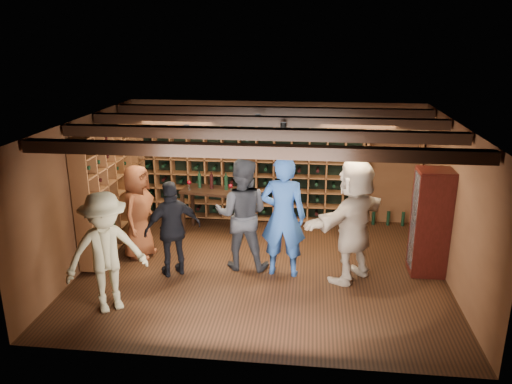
# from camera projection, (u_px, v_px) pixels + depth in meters

# --- Properties ---
(ground) EXTENTS (6.00, 6.00, 0.00)m
(ground) POSITION_uv_depth(u_px,v_px,m) (262.00, 269.00, 8.44)
(ground) COLOR black
(ground) RESTS_ON ground
(room_shell) EXTENTS (6.00, 6.00, 6.00)m
(room_shell) POSITION_uv_depth(u_px,v_px,m) (263.00, 127.00, 7.75)
(room_shell) COLOR brown
(room_shell) RESTS_ON ground
(wine_rack_back) EXTENTS (4.65, 0.30, 2.20)m
(wine_rack_back) POSITION_uv_depth(u_px,v_px,m) (248.00, 167.00, 10.35)
(wine_rack_back) COLOR brown
(wine_rack_back) RESTS_ON ground
(wine_rack_left) EXTENTS (0.30, 2.65, 2.20)m
(wine_rack_left) POSITION_uv_depth(u_px,v_px,m) (114.00, 185.00, 9.17)
(wine_rack_left) COLOR brown
(wine_rack_left) RESTS_ON ground
(crate_shelf) EXTENTS (1.20, 0.32, 2.07)m
(crate_shelf) POSITION_uv_depth(u_px,v_px,m) (394.00, 152.00, 9.90)
(crate_shelf) COLOR brown
(crate_shelf) RESTS_ON ground
(display_cabinet) EXTENTS (0.55, 0.50, 1.75)m
(display_cabinet) POSITION_uv_depth(u_px,v_px,m) (430.00, 225.00, 8.08)
(display_cabinet) COLOR #350D0A
(display_cabinet) RESTS_ON ground
(man_blue_shirt) EXTENTS (0.76, 0.53, 2.01)m
(man_blue_shirt) POSITION_uv_depth(u_px,v_px,m) (283.00, 217.00, 8.00)
(man_blue_shirt) COLOR navy
(man_blue_shirt) RESTS_ON ground
(man_grey_suit) EXTENTS (0.94, 0.74, 1.89)m
(man_grey_suit) POSITION_uv_depth(u_px,v_px,m) (242.00, 214.00, 8.27)
(man_grey_suit) COLOR black
(man_grey_suit) RESTS_ON ground
(guest_red_floral) EXTENTS (0.63, 0.88, 1.68)m
(guest_red_floral) POSITION_uv_depth(u_px,v_px,m) (138.00, 212.00, 8.71)
(guest_red_floral) COLOR maroon
(guest_red_floral) RESTS_ON ground
(guest_woman_black) EXTENTS (1.00, 0.83, 1.60)m
(guest_woman_black) POSITION_uv_depth(u_px,v_px,m) (173.00, 229.00, 8.05)
(guest_woman_black) COLOR black
(guest_woman_black) RESTS_ON ground
(guest_khaki) EXTENTS (1.31, 1.20, 1.77)m
(guest_khaki) POSITION_uv_depth(u_px,v_px,m) (106.00, 253.00, 6.98)
(guest_khaki) COLOR gray
(guest_khaki) RESTS_ON ground
(guest_beige) EXTENTS (1.64, 1.80, 2.00)m
(guest_beige) POSITION_uv_depth(u_px,v_px,m) (353.00, 221.00, 7.84)
(guest_beige) COLOR tan
(guest_beige) RESTS_ON ground
(tasting_table) EXTENTS (1.28, 0.78, 1.18)m
(tasting_table) POSITION_uv_depth(u_px,v_px,m) (213.00, 195.00, 9.75)
(tasting_table) COLOR black
(tasting_table) RESTS_ON ground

